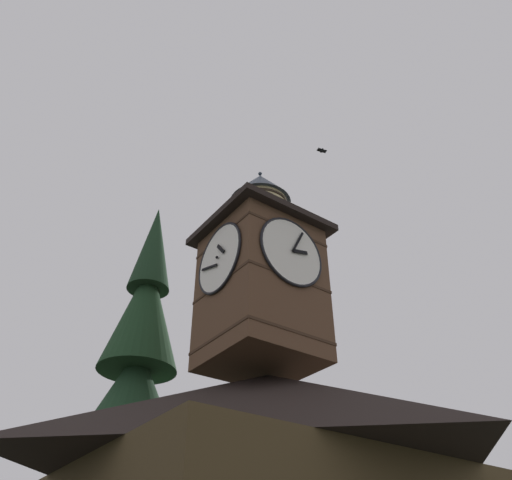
{
  "coord_description": "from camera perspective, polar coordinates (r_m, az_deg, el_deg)",
  "views": [
    {
      "loc": [
        10.8,
        12.25,
        1.21
      ],
      "look_at": [
        1.35,
        -0.93,
        12.63
      ],
      "focal_mm": 36.53,
      "sensor_mm": 36.0,
      "label": 1
    }
  ],
  "objects": [
    {
      "name": "clock_tower",
      "position": [
        18.69,
        0.5,
        -3.61
      ],
      "size": [
        4.13,
        4.13,
        8.43
      ],
      "color": "brown",
      "rests_on": "building_main"
    },
    {
      "name": "moon",
      "position": [
        50.53,
        -11.44,
        -21.01
      ],
      "size": [
        1.53,
        1.53,
        1.53
      ],
      "color": "silver"
    },
    {
      "name": "flying_bird_high",
      "position": [
        27.3,
        7.22,
        9.7
      ],
      "size": [
        0.53,
        0.32,
        0.16
      ],
      "color": "black"
    },
    {
      "name": "pine_tree_behind",
      "position": [
        20.2,
        -13.76,
        -19.41
      ],
      "size": [
        5.6,
        5.6,
        16.36
      ],
      "color": "#473323",
      "rests_on": "ground_plane"
    }
  ]
}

